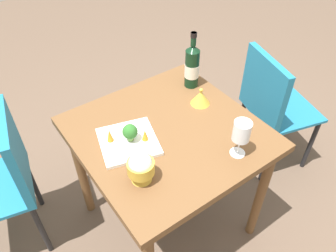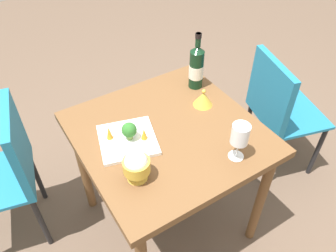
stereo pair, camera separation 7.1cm
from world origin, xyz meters
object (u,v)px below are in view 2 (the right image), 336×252
at_px(wine_glass, 240,135).
at_px(carrot_garnish_left, 144,134).
at_px(rice_bowl_lid, 203,99).
at_px(serving_plate, 128,140).
at_px(carrot_garnish_right, 109,133).
at_px(wine_bottle, 196,67).
at_px(rice_bowl, 136,166).
at_px(chair_near_window, 9,165).
at_px(broccoli_floret, 129,130).
at_px(chair_by_wall, 277,106).

bearing_deg(wine_glass, carrot_garnish_left, -45.47).
bearing_deg(rice_bowl_lid, serving_plate, 3.96).
distance_m(serving_plate, carrot_garnish_right, 0.09).
bearing_deg(serving_plate, wine_bottle, -160.16).
xyz_separation_m(wine_bottle, rice_bowl, (0.57, 0.39, -0.05)).
distance_m(rice_bowl, rice_bowl_lid, 0.56).
bearing_deg(carrot_garnish_left, rice_bowl, 52.92).
height_order(wine_bottle, rice_bowl_lid, wine_bottle).
height_order(chair_near_window, broccoli_floret, same).
bearing_deg(rice_bowl, chair_near_window, -52.86).
xyz_separation_m(wine_bottle, serving_plate, (0.51, 0.18, -0.11)).
relative_size(wine_bottle, rice_bowl, 2.20).
xyz_separation_m(chair_near_window, broccoli_floret, (-0.51, 0.38, 0.29)).
bearing_deg(chair_by_wall, rice_bowl_lid, -78.87).
bearing_deg(rice_bowl_lid, rice_bowl, 25.26).
distance_m(chair_near_window, rice_bowl_lid, 1.04).
relative_size(chair_by_wall, serving_plate, 2.75).
bearing_deg(wine_bottle, rice_bowl, 34.53).
height_order(chair_by_wall, serving_plate, chair_by_wall).
xyz_separation_m(wine_glass, rice_bowl, (0.41, -0.12, -0.05)).
bearing_deg(wine_glass, broccoli_floret, -43.80).
bearing_deg(carrot_garnish_left, wine_glass, 134.53).
height_order(wine_bottle, carrot_garnish_left, wine_bottle).
bearing_deg(rice_bowl, rice_bowl_lid, -154.74).
height_order(chair_near_window, carrot_garnish_right, chair_near_window).
bearing_deg(rice_bowl, carrot_garnish_right, -89.31).
distance_m(wine_bottle, rice_bowl_lid, 0.18).
distance_m(wine_glass, broccoli_floret, 0.48).
distance_m(chair_near_window, rice_bowl, 0.79).
xyz_separation_m(chair_near_window, carrot_garnish_right, (-0.44, 0.33, 0.27)).
relative_size(rice_bowl, serving_plate, 0.46).
distance_m(rice_bowl_lid, carrot_garnish_right, 0.51).
bearing_deg(wine_bottle, carrot_garnish_right, 13.54).
height_order(chair_by_wall, carrot_garnish_right, chair_by_wall).
bearing_deg(chair_near_window, rice_bowl, -130.84).
bearing_deg(wine_bottle, carrot_garnish_left, 26.79).
height_order(chair_near_window, chair_by_wall, same).
relative_size(chair_near_window, carrot_garnish_left, 14.88).
xyz_separation_m(rice_bowl, carrot_garnish_right, (0.00, -0.25, -0.03)).
distance_m(serving_plate, carrot_garnish_left, 0.08).
xyz_separation_m(wine_bottle, carrot_garnish_right, (0.57, 0.14, -0.07)).
bearing_deg(carrot_garnish_left, carrot_garnish_right, -33.18).
bearing_deg(rice_bowl_lid, broccoli_floret, 4.65).
bearing_deg(wine_glass, rice_bowl_lid, -104.10).
bearing_deg(wine_glass, carrot_garnish_right, -42.10).
relative_size(chair_near_window, carrot_garnish_right, 12.93).
xyz_separation_m(chair_near_window, rice_bowl, (-0.44, 0.58, 0.29)).
xyz_separation_m(wine_bottle, rice_bowl_lid, (0.06, 0.15, -0.08)).
height_order(wine_glass, carrot_garnish_right, wine_glass).
bearing_deg(broccoli_floret, carrot_garnish_right, -33.17).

